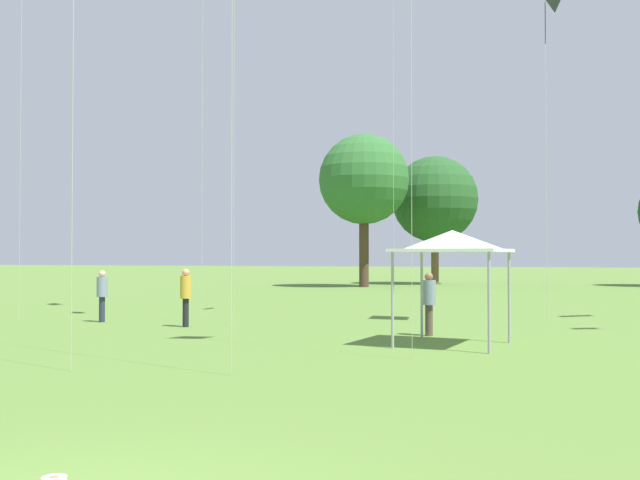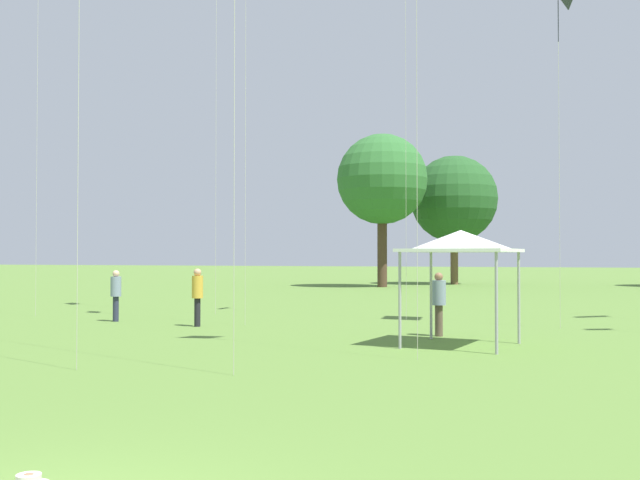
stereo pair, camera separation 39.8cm
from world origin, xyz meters
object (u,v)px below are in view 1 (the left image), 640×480
person_standing_2 (102,291)px  canopy_tent (452,242)px  distant_tree_3 (435,199)px  person_standing_1 (186,292)px  person_standing_3 (429,298)px  distant_tree_1 (364,180)px

person_standing_2 → canopy_tent: bearing=77.5°
person_standing_2 → canopy_tent: size_ratio=0.60×
canopy_tent → distant_tree_3: 40.75m
distant_tree_3 → canopy_tent: bearing=-80.1°
canopy_tent → person_standing_2: bearing=166.3°
person_standing_1 → person_standing_3: bearing=151.1°
canopy_tent → distant_tree_1: distant_tree_1 is taller
person_standing_2 → distant_tree_3: bearing=173.4°
person_standing_2 → person_standing_3: bearing=86.5°
distant_tree_1 → distant_tree_3: (3.98, 6.77, -1.00)m
person_standing_3 → distant_tree_1: (-9.98, 31.15, 6.62)m
person_standing_3 → person_standing_1: bearing=-93.7°
person_standing_2 → distant_tree_3: size_ratio=0.17×
distant_tree_1 → distant_tree_3: size_ratio=1.09×
canopy_tent → person_standing_3: bearing=114.7°
person_standing_3 → canopy_tent: size_ratio=0.61×
canopy_tent → distant_tree_3: bearing=99.9°
person_standing_2 → canopy_tent: (12.04, -2.94, 1.52)m
canopy_tent → distant_tree_3: distant_tree_3 is taller
person_standing_3 → canopy_tent: bearing=22.9°
person_standing_2 → person_standing_3: person_standing_3 is taller
person_standing_1 → person_standing_3: 7.64m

